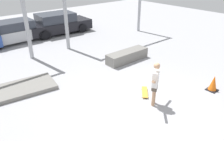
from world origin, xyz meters
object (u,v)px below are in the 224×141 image
skateboarder (155,82)px  traffic_cone (213,83)px  skateboard (145,92)px  grind_box (127,56)px  manual_pad (15,90)px  parked_car_black (58,24)px  parked_car_silver (15,32)px

skateboarder → traffic_cone: size_ratio=2.56×
skateboard → traffic_cone: traffic_cone is taller
skateboarder → traffic_cone: bearing=-50.4°
skateboard → grind_box: grind_box is taller
grind_box → traffic_cone: size_ratio=3.73×
grind_box → manual_pad: bearing=173.9°
skateboarder → parked_car_black: size_ratio=0.35×
skateboarder → parked_car_black: (1.64, 10.16, -0.22)m
grind_box → manual_pad: 5.44m
skateboarder → manual_pad: (-3.45, 3.98, -0.82)m
grind_box → manual_pad: size_ratio=0.78×
skateboarder → parked_car_silver: bearing=66.1°
manual_pad → parked_car_silver: 6.55m
skateboarder → skateboard: size_ratio=2.22×
manual_pad → grind_box: bearing=-6.1°
parked_car_silver → traffic_cone: size_ratio=7.32×
grind_box → parked_car_silver: 7.53m
skateboarder → manual_pad: 5.33m
skateboard → parked_car_black: bearing=37.2°
grind_box → parked_car_silver: (-3.30, 6.76, 0.38)m
grind_box → skateboarder: bearing=-120.0°
traffic_cone → manual_pad: bearing=140.9°
skateboarder → grind_box: (1.96, 3.40, -0.64)m
skateboarder → traffic_cone: 2.72m
grind_box → traffic_cone: 4.30m
manual_pad → traffic_cone: (5.96, -4.84, 0.23)m
grind_box → parked_car_black: (-0.32, 6.76, 0.42)m
skateboarder → skateboard: bearing=34.5°
traffic_cone → skateboarder: bearing=161.0°
manual_pad → traffic_cone: traffic_cone is taller
manual_pad → skateboarder: bearing=-49.1°
skateboarder → grind_box: bearing=28.6°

